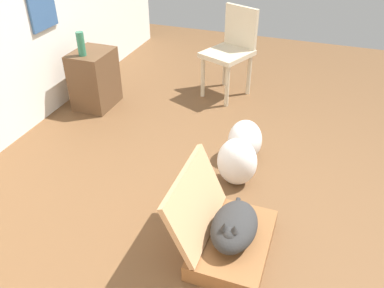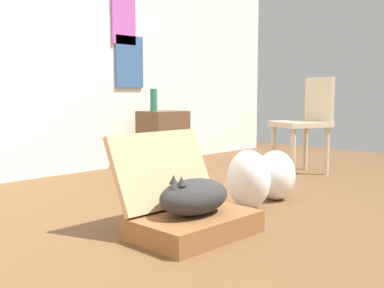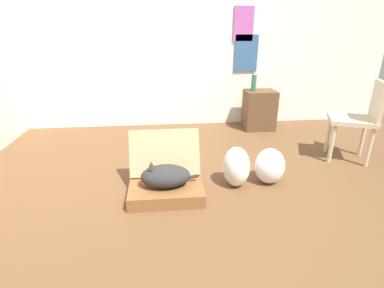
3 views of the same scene
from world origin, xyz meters
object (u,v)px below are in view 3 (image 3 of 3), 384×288
object	(u,v)px
side_table	(259,110)
chair	(359,118)
suitcase_base	(166,191)
plastic_bag_white	(236,167)
plastic_bag_clear	(270,166)
cat	(165,176)
vase_tall	(254,83)

from	to	relation	value
side_table	chair	world-z (taller)	chair
suitcase_base	side_table	distance (m)	2.36
plastic_bag_white	plastic_bag_clear	bearing A→B (deg)	3.05
plastic_bag_white	chair	xyz separation A→B (m)	(1.50, 0.46, 0.31)
cat	side_table	size ratio (longest dim) A/B	0.89
vase_tall	chair	xyz separation A→B (m)	(0.85, -1.25, -0.19)
suitcase_base	chair	size ratio (longest dim) A/B	0.72
chair	plastic_bag_clear	bearing A→B (deg)	-46.34
plastic_bag_white	cat	bearing A→B (deg)	-167.58
vase_tall	chair	world-z (taller)	chair
suitcase_base	plastic_bag_white	xyz separation A→B (m)	(0.68, 0.15, 0.14)
vase_tall	chair	bearing A→B (deg)	-55.78
cat	plastic_bag_white	world-z (taller)	plastic_bag_white
cat	plastic_bag_clear	world-z (taller)	plastic_bag_clear
plastic_bag_white	plastic_bag_clear	distance (m)	0.34
plastic_bag_clear	side_table	distance (m)	1.73
side_table	chair	bearing A→B (deg)	-59.10
side_table	plastic_bag_clear	bearing A→B (deg)	-104.32
cat	plastic_bag_clear	xyz separation A→B (m)	(1.03, 0.17, -0.04)
suitcase_base	chair	xyz separation A→B (m)	(2.19, 0.61, 0.45)
suitcase_base	plastic_bag_clear	world-z (taller)	plastic_bag_clear
plastic_bag_clear	vase_tall	bearing A→B (deg)	79.40
plastic_bag_white	side_table	world-z (taller)	side_table
suitcase_base	chair	distance (m)	2.32
vase_tall	plastic_bag_white	bearing A→B (deg)	-110.99
chair	cat	bearing A→B (deg)	-51.58
plastic_bag_white	side_table	size ratio (longest dim) A/B	0.68
plastic_bag_clear	cat	bearing A→B (deg)	-170.63
suitcase_base	cat	world-z (taller)	cat
chair	side_table	bearing A→B (deg)	-126.32
vase_tall	chair	size ratio (longest dim) A/B	0.25
plastic_bag_white	plastic_bag_clear	world-z (taller)	plastic_bag_white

